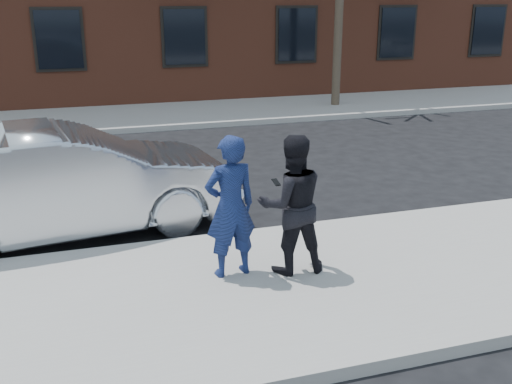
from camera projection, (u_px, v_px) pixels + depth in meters
name	position (u px, v px, depth m)	size (l,w,h in m)	color
ground	(374.00, 273.00, 7.86)	(100.00, 100.00, 0.00)	black
near_sidewalk	(383.00, 276.00, 7.61)	(50.00, 3.50, 0.15)	gray
near_curb	(326.00, 226.00, 9.24)	(50.00, 0.10, 0.15)	#999691
far_sidewalk	(195.00, 113.00, 18.02)	(50.00, 3.50, 0.15)	gray
far_curb	(209.00, 125.00, 16.39)	(50.00, 0.10, 0.15)	#999691
silver_sedan	(67.00, 182.00, 8.86)	(1.76, 5.04, 1.66)	#B7BABF
man_hoodie	(230.00, 207.00, 7.22)	(0.70, 0.53, 1.78)	navy
man_peacoat	(292.00, 205.00, 7.33)	(0.89, 0.71, 1.75)	black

